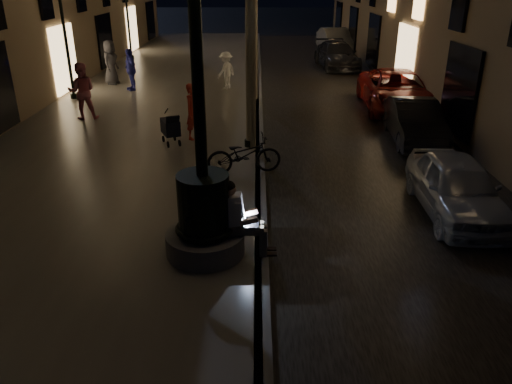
{
  "coord_description": "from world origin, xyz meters",
  "views": [
    {
      "loc": [
        -0.08,
        -5.77,
        4.81
      ],
      "look_at": [
        -0.1,
        3.0,
        0.95
      ],
      "focal_mm": 35.0,
      "sensor_mm": 36.0,
      "label": 1
    }
  ],
  "objects_px": {
    "lamp_left_c": "(126,4)",
    "car_second": "(415,122)",
    "fountain_lamppost": "(204,201)",
    "pedestrian_blue": "(130,70)",
    "lamp_curb_b": "(252,14)",
    "lamp_left_b": "(63,18)",
    "seated_man_laptop": "(239,216)",
    "lamp_curb_a": "(249,37)",
    "car_rear": "(337,55)",
    "lamp_curb_c": "(253,4)",
    "stroller": "(170,127)",
    "pedestrian_white": "(226,70)",
    "bicycle": "(244,155)",
    "pedestrian_red": "(193,112)",
    "car_third": "(397,91)",
    "car_fifth": "(335,40)",
    "car_front": "(457,187)",
    "pedestrian_dark": "(110,62)",
    "pedestrian_pink": "(82,91)"
  },
  "relations": [
    {
      "from": "car_rear",
      "to": "lamp_curb_c",
      "type": "bearing_deg",
      "value": 154.87
    },
    {
      "from": "car_third",
      "to": "pedestrian_dark",
      "type": "distance_m",
      "value": 12.43
    },
    {
      "from": "lamp_left_b",
      "to": "car_fifth",
      "type": "bearing_deg",
      "value": 48.58
    },
    {
      "from": "fountain_lamppost",
      "to": "stroller",
      "type": "xyz_separation_m",
      "value": [
        -1.59,
        6.18,
        -0.5
      ]
    },
    {
      "from": "pedestrian_red",
      "to": "bicycle",
      "type": "bearing_deg",
      "value": -119.67
    },
    {
      "from": "car_rear",
      "to": "pedestrian_white",
      "type": "distance_m",
      "value": 8.54
    },
    {
      "from": "lamp_left_c",
      "to": "pedestrian_dark",
      "type": "xyz_separation_m",
      "value": [
        0.79,
        -7.15,
        -2.08
      ]
    },
    {
      "from": "lamp_left_b",
      "to": "pedestrian_white",
      "type": "relative_size",
      "value": 3.09
    },
    {
      "from": "stroller",
      "to": "car_second",
      "type": "bearing_deg",
      "value": -16.5
    },
    {
      "from": "lamp_curb_b",
      "to": "lamp_left_c",
      "type": "distance_m",
      "value": 10.7
    },
    {
      "from": "car_front",
      "to": "seated_man_laptop",
      "type": "bearing_deg",
      "value": -154.78
    },
    {
      "from": "lamp_left_c",
      "to": "stroller",
      "type": "relative_size",
      "value": 4.67
    },
    {
      "from": "fountain_lamppost",
      "to": "pedestrian_blue",
      "type": "height_order",
      "value": "fountain_lamppost"
    },
    {
      "from": "pedestrian_blue",
      "to": "bicycle",
      "type": "xyz_separation_m",
      "value": [
        5.03,
        -9.68,
        -0.38
      ]
    },
    {
      "from": "lamp_curb_c",
      "to": "pedestrian_red",
      "type": "relative_size",
      "value": 2.89
    },
    {
      "from": "lamp_curb_b",
      "to": "seated_man_laptop",
      "type": "bearing_deg",
      "value": -90.35
    },
    {
      "from": "lamp_left_b",
      "to": "pedestrian_pink",
      "type": "height_order",
      "value": "lamp_left_b"
    },
    {
      "from": "lamp_left_c",
      "to": "lamp_curb_a",
      "type": "bearing_deg",
      "value": -66.07
    },
    {
      "from": "pedestrian_dark",
      "to": "fountain_lamppost",
      "type": "bearing_deg",
      "value": -148.25
    },
    {
      "from": "lamp_curb_b",
      "to": "fountain_lamppost",
      "type": "bearing_deg",
      "value": -92.86
    },
    {
      "from": "seated_man_laptop",
      "to": "bicycle",
      "type": "height_order",
      "value": "seated_man_laptop"
    },
    {
      "from": "stroller",
      "to": "pedestrian_blue",
      "type": "bearing_deg",
      "value": 87.68
    },
    {
      "from": "lamp_left_c",
      "to": "car_second",
      "type": "relative_size",
      "value": 1.25
    },
    {
      "from": "lamp_curb_b",
      "to": "lamp_left_b",
      "type": "distance_m",
      "value": 7.38
    },
    {
      "from": "car_front",
      "to": "pedestrian_dark",
      "type": "distance_m",
      "value": 16.78
    },
    {
      "from": "car_front",
      "to": "car_third",
      "type": "distance_m",
      "value": 9.05
    },
    {
      "from": "car_rear",
      "to": "pedestrian_dark",
      "type": "distance_m",
      "value": 12.18
    },
    {
      "from": "pedestrian_dark",
      "to": "pedestrian_white",
      "type": "bearing_deg",
      "value": -89.5
    },
    {
      "from": "car_third",
      "to": "car_fifth",
      "type": "distance_m",
      "value": 15.11
    },
    {
      "from": "car_fifth",
      "to": "pedestrian_blue",
      "type": "height_order",
      "value": "pedestrian_blue"
    },
    {
      "from": "seated_man_laptop",
      "to": "pedestrian_white",
      "type": "distance_m",
      "value": 13.92
    },
    {
      "from": "lamp_left_c",
      "to": "pedestrian_white",
      "type": "xyz_separation_m",
      "value": [
        5.99,
        -8.12,
        -2.26
      ]
    },
    {
      "from": "car_fifth",
      "to": "seated_man_laptop",
      "type": "bearing_deg",
      "value": -107.5
    },
    {
      "from": "pedestrian_dark",
      "to": "bicycle",
      "type": "bearing_deg",
      "value": -139.4
    },
    {
      "from": "lamp_left_c",
      "to": "bicycle",
      "type": "height_order",
      "value": "lamp_left_c"
    },
    {
      "from": "car_third",
      "to": "pedestrian_blue",
      "type": "relative_size",
      "value": 3.01
    },
    {
      "from": "seated_man_laptop",
      "to": "car_fifth",
      "type": "bearing_deg",
      "value": 78.24
    },
    {
      "from": "pedestrian_blue",
      "to": "pedestrian_pink",
      "type": "bearing_deg",
      "value": -41.21
    },
    {
      "from": "lamp_curb_b",
      "to": "car_second",
      "type": "height_order",
      "value": "lamp_curb_b"
    },
    {
      "from": "car_fifth",
      "to": "car_rear",
      "type": "bearing_deg",
      "value": -102.99
    },
    {
      "from": "fountain_lamppost",
      "to": "lamp_curb_c",
      "type": "bearing_deg",
      "value": 88.18
    },
    {
      "from": "lamp_left_b",
      "to": "car_second",
      "type": "distance_m",
      "value": 13.37
    },
    {
      "from": "lamp_left_b",
      "to": "pedestrian_red",
      "type": "bearing_deg",
      "value": -44.15
    },
    {
      "from": "stroller",
      "to": "pedestrian_red",
      "type": "distance_m",
      "value": 0.89
    },
    {
      "from": "pedestrian_red",
      "to": "pedestrian_white",
      "type": "distance_m",
      "value": 7.18
    },
    {
      "from": "lamp_curb_a",
      "to": "pedestrian_white",
      "type": "relative_size",
      "value": 3.09
    },
    {
      "from": "seated_man_laptop",
      "to": "lamp_curb_a",
      "type": "bearing_deg",
      "value": 89.17
    },
    {
      "from": "car_second",
      "to": "pedestrian_dark",
      "type": "xyz_separation_m",
      "value": [
        -11.36,
        7.79,
        0.53
      ]
    },
    {
      "from": "stroller",
      "to": "lamp_left_b",
      "type": "bearing_deg",
      "value": 106.22
    },
    {
      "from": "pedestrian_red",
      "to": "bicycle",
      "type": "height_order",
      "value": "pedestrian_red"
    }
  ]
}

